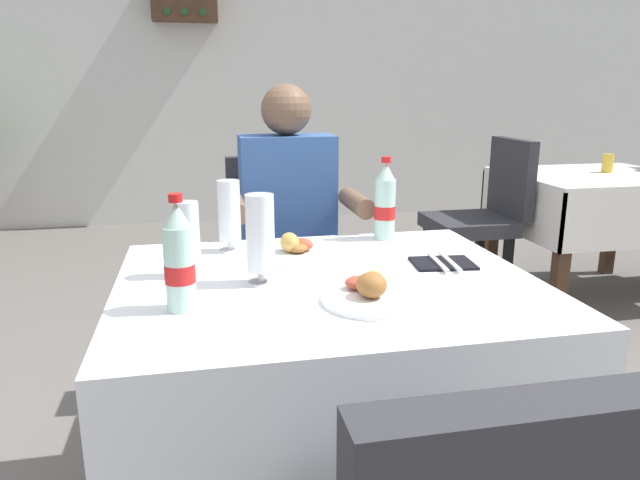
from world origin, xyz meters
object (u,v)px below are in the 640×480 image
at_px(beer_glass_middle, 229,213).
at_px(chair_far_diner_seat, 283,262).
at_px(cola_bottle_primary, 385,203).
at_px(seated_diner_far, 290,230).
at_px(napkin_cutlery_set, 443,263).
at_px(beer_glass_right, 188,239).
at_px(plate_near_camera, 371,292).
at_px(cola_bottle_secondary, 179,260).
at_px(background_chair_left, 483,213).
at_px(main_dining_table, 328,340).
at_px(background_table_tumbler, 608,163).
at_px(beer_glass_left, 260,240).
at_px(background_dining_table, 594,204).
at_px(plate_far_diner, 297,250).

bearing_deg(beer_glass_middle, chair_far_diner_seat, 65.75).
bearing_deg(cola_bottle_primary, seated_diner_far, 126.13).
height_order(seated_diner_far, napkin_cutlery_set, seated_diner_far).
bearing_deg(seated_diner_far, beer_glass_right, -120.03).
distance_m(chair_far_diner_seat, cola_bottle_primary, 0.63).
relative_size(beer_glass_middle, cola_bottle_primary, 0.81).
distance_m(beer_glass_middle, cola_bottle_primary, 0.51).
xyz_separation_m(plate_near_camera, cola_bottle_secondary, (-0.44, 0.03, 0.10)).
bearing_deg(beer_glass_middle, plate_near_camera, -59.32).
relative_size(cola_bottle_primary, background_chair_left, 0.28).
distance_m(beer_glass_right, background_chair_left, 2.22).
xyz_separation_m(main_dining_table, cola_bottle_secondary, (-0.37, -0.15, 0.29)).
bearing_deg(main_dining_table, plate_near_camera, -69.87).
xyz_separation_m(main_dining_table, cola_bottle_primary, (0.28, 0.38, 0.29)).
xyz_separation_m(seated_diner_far, cola_bottle_secondary, (-0.39, -0.88, 0.16)).
bearing_deg(background_table_tumbler, seated_diner_far, -156.51).
bearing_deg(beer_glass_left, napkin_cutlery_set, 6.52).
bearing_deg(background_dining_table, plate_far_diner, -146.28).
bearing_deg(napkin_cutlery_set, background_chair_left, 58.97).
distance_m(plate_far_diner, beer_glass_left, 0.29).
bearing_deg(background_table_tumbler, cola_bottle_secondary, -143.96).
relative_size(plate_far_diner, cola_bottle_primary, 0.92).
bearing_deg(plate_near_camera, main_dining_table, 110.13).
distance_m(beer_glass_right, background_dining_table, 2.78).
bearing_deg(background_dining_table, background_table_tumbler, 26.44).
xyz_separation_m(plate_far_diner, background_chair_left, (1.31, 1.35, -0.22)).
bearing_deg(seated_diner_far, chair_far_diner_seat, 97.71).
height_order(chair_far_diner_seat, background_chair_left, same).
relative_size(plate_near_camera, background_dining_table, 0.24).
bearing_deg(beer_glass_middle, napkin_cutlery_set, -24.77).
height_order(seated_diner_far, cola_bottle_secondary, seated_diner_far).
bearing_deg(beer_glass_left, background_dining_table, 36.38).
bearing_deg(seated_diner_far, plate_far_diner, -96.62).
height_order(chair_far_diner_seat, background_dining_table, chair_far_diner_seat).
bearing_deg(beer_glass_left, beer_glass_right, 150.38).
distance_m(background_chair_left, background_table_tumbler, 0.85).
bearing_deg(cola_bottle_primary, beer_glass_middle, -174.16).
bearing_deg(napkin_cutlery_set, beer_glass_left, -173.48).
height_order(plate_near_camera, cola_bottle_primary, cola_bottle_primary).
height_order(beer_glass_left, cola_bottle_primary, cola_bottle_primary).
xyz_separation_m(beer_glass_right, background_dining_table, (2.33, 1.48, -0.28)).
bearing_deg(beer_glass_middle, background_chair_left, 39.96).
bearing_deg(beer_glass_middle, seated_diner_far, 58.78).
distance_m(beer_glass_middle, cola_bottle_secondary, 0.49).
height_order(plate_near_camera, beer_glass_left, beer_glass_left).
bearing_deg(plate_near_camera, beer_glass_right, 146.47).
relative_size(plate_far_diner, background_table_tumbler, 2.27).
height_order(background_chair_left, background_table_tumbler, background_chair_left).
xyz_separation_m(main_dining_table, plate_far_diner, (-0.04, 0.24, 0.19)).
distance_m(plate_near_camera, napkin_cutlery_set, 0.37).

